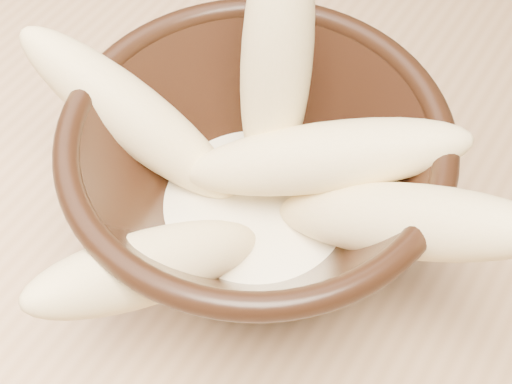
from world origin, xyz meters
TOP-DOWN VIEW (x-y plane):
  - bowl at (-0.13, 0.05)m, footprint 0.22×0.22m
  - milk_puddle at (-0.13, 0.05)m, footprint 0.12×0.12m
  - banana_upright at (-0.14, 0.09)m, footprint 0.07×0.09m
  - banana_left at (-0.21, 0.04)m, footprint 0.16×0.06m
  - banana_right at (-0.04, 0.05)m, footprint 0.17×0.05m
  - banana_across at (-0.10, 0.07)m, footprint 0.17×0.11m
  - banana_front at (-0.14, -0.03)m, footprint 0.09×0.15m

SIDE VIEW (x-z plane):
  - milk_puddle at x=-0.13m, z-range 0.78..0.80m
  - bowl at x=-0.13m, z-range 0.76..0.88m
  - banana_front at x=-0.14m, z-range 0.78..0.88m
  - banana_left at x=-0.21m, z-range 0.78..0.90m
  - banana_across at x=-0.10m, z-range 0.80..0.89m
  - banana_right at x=-0.04m, z-range 0.78..0.91m
  - banana_upright at x=-0.14m, z-range 0.79..0.96m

